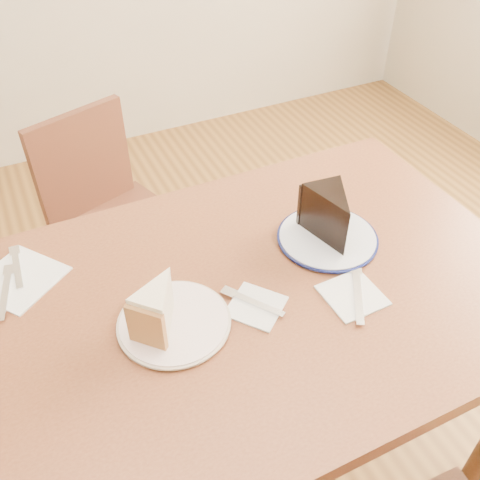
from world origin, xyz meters
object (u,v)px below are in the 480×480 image
Objects in this scene: plate_cream at (174,323)px; chair_far at (113,222)px; table at (253,319)px; carrot_cake at (160,306)px; plate_navy at (327,238)px; chocolate_cake at (332,219)px.

chair_far is at bearing 87.25° from plate_cream.
chair_far is (-0.15, 0.74, -0.21)m from table.
table is 0.21m from plate_cream.
carrot_cake reaches higher than table.
plate_navy is 0.44m from carrot_cake.
carrot_cake is at bearing 15.18° from chocolate_cake.
table is 0.28m from chocolate_cake.
chair_far reaches higher than plate_navy.
chair_far is 3.73× the size of plate_cream.
carrot_cake is (-0.02, 0.01, 0.05)m from plate_cream.
table is at bearing 82.11° from chair_far.
plate_navy is at bearing -72.96° from chocolate_cake.
chocolate_cake is at bearing -78.61° from plate_navy.
chair_far reaches higher than plate_cream.
chocolate_cake is (0.37, -0.68, 0.37)m from chair_far.
plate_cream is 0.06m from carrot_cake.
plate_navy is at bearing 56.58° from carrot_cake.
plate_cream and plate_navy have the same top height.
carrot_cake is at bearing 66.41° from chair_far.
chair_far is 0.83m from carrot_cake.
table is 0.26m from carrot_cake.
plate_navy is at bearing 11.79° from plate_cream.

